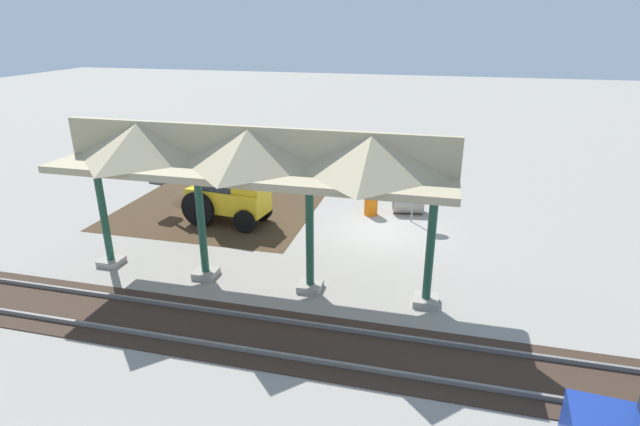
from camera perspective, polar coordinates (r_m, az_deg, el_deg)
The scene contains 9 objects.
ground_plane at distance 19.49m, azimuth 6.91°, elevation -2.05°, with size 120.00×120.00×0.00m, color gray.
dirt_work_zone at distance 21.97m, azimuth -11.69°, elevation 0.40°, with size 8.25×7.00×0.01m, color #42301E.
platform_canopy at distance 14.27m, azimuth -7.98°, elevation 6.87°, with size 11.52×3.20×4.90m.
rail_tracks at distance 12.85m, azimuth 2.31°, elevation -15.10°, with size 60.00×2.58×0.15m.
stop_sign at distance 19.99m, azimuth 10.69°, elevation 3.59°, with size 0.71×0.32×2.38m.
backhoe at distance 20.16m, azimuth -10.81°, elevation 2.39°, with size 5.21×2.07×2.82m.
dirt_mound at distance 23.45m, azimuth -12.97°, elevation 1.61°, with size 6.25×6.25×1.61m, color #42301E.
concrete_pipe at distance 21.35m, azimuth 10.03°, elevation 1.11°, with size 1.38×1.04×0.85m.
traffic_barrel at distance 20.92m, azimuth 5.84°, elevation 0.98°, with size 0.56×0.56×0.90m, color orange.
Camera 1 is at (-2.01, 17.82, 7.62)m, focal length 28.00 mm.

